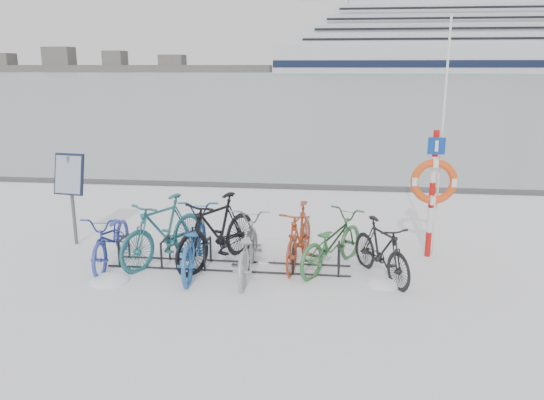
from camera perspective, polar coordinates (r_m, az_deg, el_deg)
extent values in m
plane|color=white|center=(8.89, -4.63, -7.18)|extent=(900.00, 900.00, 0.00)
cube|color=#9BA7AF|center=(163.15, 6.20, 13.05)|extent=(400.00, 298.00, 0.02)
cube|color=#3F3F42|center=(14.46, -0.12, 1.51)|extent=(400.00, 0.25, 0.10)
cylinder|color=black|center=(9.13, -16.14, -5.67)|extent=(0.04, 0.04, 0.44)
cylinder|color=black|center=(9.51, -15.13, -4.79)|extent=(0.04, 0.04, 0.44)
cylinder|color=black|center=(9.25, -15.71, -3.93)|extent=(0.04, 0.44, 0.04)
cylinder|color=black|center=(8.88, -11.82, -5.96)|extent=(0.04, 0.04, 0.44)
cylinder|color=black|center=(9.27, -10.97, -5.04)|extent=(0.04, 0.04, 0.44)
cylinder|color=black|center=(9.01, -11.46, -4.17)|extent=(0.04, 0.44, 0.04)
cylinder|color=black|center=(8.69, -7.28, -6.23)|extent=(0.04, 0.04, 0.44)
cylinder|color=black|center=(9.09, -6.62, -5.27)|extent=(0.04, 0.04, 0.44)
cylinder|color=black|center=(8.81, -6.99, -4.39)|extent=(0.04, 0.44, 0.04)
cylinder|color=black|center=(8.55, -2.56, -6.47)|extent=(0.04, 0.04, 0.44)
cylinder|color=black|center=(8.95, -2.11, -5.48)|extent=(0.04, 0.04, 0.44)
cylinder|color=black|center=(8.68, -2.34, -4.60)|extent=(0.04, 0.44, 0.04)
cylinder|color=black|center=(8.47, 2.29, -6.67)|extent=(0.04, 0.04, 0.44)
cylinder|color=black|center=(8.88, 2.51, -5.66)|extent=(0.04, 0.04, 0.44)
cylinder|color=black|center=(8.60, 2.42, -4.78)|extent=(0.04, 0.44, 0.04)
cylinder|color=black|center=(8.45, 7.20, -6.82)|extent=(0.04, 0.04, 0.44)
cylinder|color=black|center=(8.86, 7.18, -5.80)|extent=(0.04, 0.04, 0.44)
cylinder|color=black|center=(8.58, 7.24, -4.92)|extent=(0.04, 0.44, 0.04)
cylinder|color=black|center=(8.68, -4.91, -7.59)|extent=(4.00, 0.03, 0.03)
cylinder|color=black|center=(9.08, -4.36, -6.57)|extent=(4.00, 0.03, 0.03)
cylinder|color=#595B5E|center=(10.39, -20.66, -0.10)|extent=(0.06, 0.06, 1.66)
cube|color=black|center=(10.26, -20.99, 2.61)|extent=(0.60, 0.29, 0.75)
cube|color=#8C99AD|center=(10.23, -21.09, 2.56)|extent=(0.53, 0.23, 0.67)
cylinder|color=#B7100E|center=(9.67, 16.44, -4.56)|extent=(0.10, 0.10, 0.44)
cylinder|color=silver|center=(9.54, 16.63, -2.05)|extent=(0.10, 0.10, 0.44)
cylinder|color=#B7100E|center=(9.43, 16.81, 0.53)|extent=(0.10, 0.10, 0.44)
cylinder|color=silver|center=(9.34, 17.01, 3.16)|extent=(0.10, 0.10, 0.44)
cylinder|color=#B7100E|center=(9.27, 17.21, 5.83)|extent=(0.10, 0.10, 0.44)
torus|color=#E04815|center=(9.29, 17.02, 1.90)|extent=(0.77, 0.13, 0.77)
cube|color=navy|center=(9.19, 17.28, 5.58)|extent=(0.28, 0.03, 0.28)
cylinder|color=silver|center=(9.33, 17.77, 5.97)|extent=(0.04, 0.04, 4.01)
cube|color=silver|center=(241.76, 17.21, 14.27)|extent=(136.00, 25.26, 11.66)
cube|color=black|center=(229.27, 17.75, 13.78)|extent=(136.00, 0.30, 2.91)
cube|color=black|center=(254.24, 16.66, 13.84)|extent=(136.00, 0.30, 2.91)
cube|color=silver|center=(241.96, 17.35, 16.10)|extent=(121.43, 23.31, 3.89)
cube|color=silver|center=(242.42, 17.49, 17.94)|extent=(98.12, 20.40, 3.89)
cube|color=silver|center=(243.13, 17.64, 19.76)|extent=(74.80, 17.49, 3.89)
cube|color=black|center=(230.52, 17.97, 17.15)|extent=(106.86, 0.20, 11.66)
cube|color=#474747|center=(294.42, -18.29, 13.28)|extent=(180.00, 12.00, 3.50)
cube|color=#474747|center=(308.04, -23.57, 13.54)|extent=(24.00, 10.00, 8.00)
cube|color=#474747|center=(283.35, -12.65, 14.29)|extent=(20.00, 10.00, 6.00)
imported|color=#2D3C99|center=(9.29, -16.86, -3.71)|extent=(0.79, 1.86, 0.95)
imported|color=#205C64|center=(9.12, -11.61, -3.02)|extent=(1.37, 1.96, 1.16)
imported|color=#24599B|center=(8.69, -8.45, -4.15)|extent=(0.86, 2.04, 1.04)
imported|color=black|center=(8.87, -5.93, -3.14)|extent=(1.44, 2.04, 1.20)
imported|color=#95989B|center=(8.42, -2.72, -4.89)|extent=(0.69, 1.85, 0.96)
imported|color=#98391E|center=(8.85, 2.94, -3.65)|extent=(0.76, 1.80, 1.05)
imported|color=#326838|center=(8.74, 6.42, -4.26)|extent=(1.48, 1.89, 0.96)
imported|color=black|center=(8.47, 11.69, -5.07)|extent=(1.13, 1.63, 0.96)
ellipsoid|color=white|center=(9.14, -0.85, -6.52)|extent=(0.39, 0.39, 0.14)
ellipsoid|color=white|center=(9.38, 5.01, -6.03)|extent=(0.46, 0.46, 0.16)
ellipsoid|color=white|center=(9.25, -8.28, -6.42)|extent=(0.47, 0.47, 0.16)
ellipsoid|color=white|center=(8.39, 11.92, -8.81)|extent=(0.54, 0.54, 0.19)
ellipsoid|color=white|center=(8.68, -17.06, -8.35)|extent=(0.61, 0.61, 0.21)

